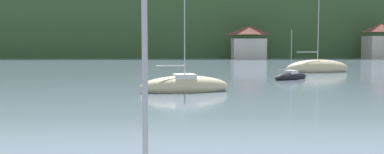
# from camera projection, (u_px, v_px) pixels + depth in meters

# --- Properties ---
(wooded_hillside) EXTENTS (352.00, 68.63, 36.32)m
(wooded_hillside) POSITION_uv_depth(u_px,v_px,m) (99.00, 31.00, 132.29)
(wooded_hillside) COLOR #38562D
(wooded_hillside) RESTS_ON ground_plane
(shore_building_west) EXTENTS (6.84, 5.52, 6.72)m
(shore_building_west) POSITION_uv_depth(u_px,v_px,m) (248.00, 43.00, 89.17)
(shore_building_west) COLOR beige
(shore_building_west) RESTS_ON ground_plane
(shore_building_westcentral) EXTENTS (5.82, 5.52, 7.24)m
(shore_building_westcentral) POSITION_uv_depth(u_px,v_px,m) (380.00, 41.00, 90.04)
(shore_building_westcentral) COLOR #BCB29E
(shore_building_westcentral) RESTS_ON ground_plane
(sailboat_mid_0) EXTENTS (6.23, 3.11, 9.40)m
(sailboat_mid_0) POSITION_uv_depth(u_px,v_px,m) (185.00, 86.00, 29.06)
(sailboat_mid_0) COLOR #CCBC8E
(sailboat_mid_0) RESTS_ON ground_plane
(sailboat_far_2) EXTENTS (4.03, 3.57, 4.62)m
(sailboat_far_2) POSITION_uv_depth(u_px,v_px,m) (291.00, 77.00, 39.03)
(sailboat_far_2) COLOR black
(sailboat_far_2) RESTS_ON ground_plane
(sailboat_far_3) EXTENTS (8.02, 4.44, 12.07)m
(sailboat_far_3) POSITION_uv_depth(u_px,v_px,m) (317.00, 68.00, 48.44)
(sailboat_far_3) COLOR #CCBC8E
(sailboat_far_3) RESTS_ON ground_plane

